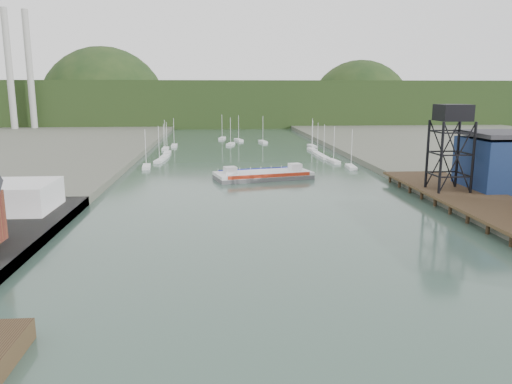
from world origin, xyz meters
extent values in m
cube|color=black|center=(37.00, 45.00, 1.90)|extent=(14.00, 70.00, 0.50)
cylinder|color=black|center=(31.00, 45.00, 0.80)|extent=(0.60, 0.60, 2.20)
cylinder|color=black|center=(32.00, 55.00, 8.65)|extent=(0.50, 0.50, 13.00)
cylinder|color=black|center=(38.00, 55.00, 8.65)|extent=(0.50, 0.50, 13.00)
cylinder|color=black|center=(32.00, 61.00, 8.65)|extent=(0.50, 0.50, 13.00)
cylinder|color=black|center=(38.00, 61.00, 8.65)|extent=(0.50, 0.50, 13.00)
cube|color=black|center=(35.00, 58.00, 16.65)|extent=(5.50, 5.50, 3.00)
cube|color=silver|center=(-27.54, 103.89, 0.35)|extent=(2.67, 7.65, 0.90)
cube|color=silver|center=(-25.28, 115.30, 0.35)|extent=(2.81, 7.67, 0.90)
cube|color=silver|center=(-24.71, 124.17, 0.35)|extent=(2.35, 7.59, 0.90)
cube|color=silver|center=(-24.81, 134.09, 0.35)|extent=(2.01, 7.50, 0.90)
cube|color=silver|center=(-26.64, 146.33, 0.35)|extent=(2.00, 7.50, 0.90)
cube|color=silver|center=(-24.32, 156.17, 0.35)|extent=(2.16, 7.54, 0.90)
cube|color=silver|center=(27.56, 99.03, 0.35)|extent=(2.53, 7.62, 0.90)
cube|color=silver|center=(25.46, 110.51, 0.35)|extent=(2.76, 7.67, 0.90)
cube|color=silver|center=(24.46, 119.29, 0.35)|extent=(2.22, 7.56, 0.90)
cube|color=silver|center=(24.27, 128.28, 0.35)|extent=(2.18, 7.54, 0.90)
cube|color=silver|center=(24.67, 139.38, 0.35)|extent=(2.46, 7.61, 0.90)
cube|color=silver|center=(26.78, 150.99, 0.35)|extent=(2.48, 7.61, 0.90)
cube|color=silver|center=(-3.16, 160.00, 0.35)|extent=(3.78, 7.76, 0.90)
cube|color=silver|center=(10.04, 168.00, 0.35)|extent=(3.31, 7.74, 0.90)
cube|color=silver|center=(0.66, 176.00, 0.35)|extent=(3.76, 7.76, 0.90)
cube|color=silver|center=(-6.11, 184.00, 0.35)|extent=(3.40, 7.74, 0.90)
cylinder|color=#A8A8A3|center=(-110.00, 230.00, 30.00)|extent=(3.20, 3.20, 60.00)
cylinder|color=#A8A8A3|center=(-102.00, 235.00, 30.00)|extent=(3.20, 3.20, 60.00)
cube|color=black|center=(0.00, 300.00, 12.00)|extent=(500.00, 120.00, 28.00)
sphere|color=black|center=(-80.00, 300.00, 8.00)|extent=(80.00, 80.00, 80.00)
sphere|color=black|center=(90.00, 310.00, 6.00)|extent=(70.00, 70.00, 70.00)
cube|color=#525255|center=(2.51, 85.06, 0.45)|extent=(24.20, 14.31, 0.91)
cube|color=silver|center=(2.51, 85.06, 1.27)|extent=(24.20, 14.31, 0.73)
cube|color=red|center=(3.62, 80.62, 1.45)|extent=(19.39, 4.98, 0.82)
cube|color=navy|center=(1.39, 89.50, 1.45)|extent=(19.39, 4.98, 0.82)
cube|color=silver|center=(-5.41, 83.08, 2.36)|extent=(3.30, 3.30, 1.81)
cube|color=silver|center=(10.42, 87.05, 2.36)|extent=(3.30, 3.30, 1.81)
camera|label=1|loc=(-8.38, -31.51, 20.67)|focal=35.00mm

